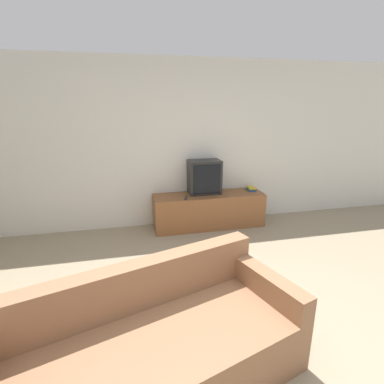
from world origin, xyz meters
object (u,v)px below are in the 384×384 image
couch (154,351)px  tv_stand (209,210)px  remote_on_stand (186,198)px  television (204,177)px  book_stack (251,189)px

couch → tv_stand: bearing=49.1°
couch → remote_on_stand: (0.76, 2.56, 0.28)m
tv_stand → television: 0.55m
couch → remote_on_stand: size_ratio=13.45×
television → couch: size_ratio=0.24×
tv_stand → remote_on_stand: 0.51m
book_stack → remote_on_stand: size_ratio=1.15×
couch → remote_on_stand: couch is taller
television → book_stack: bearing=-1.7°
tv_stand → remote_on_stand: bearing=-162.2°
tv_stand → television: size_ratio=3.29×
television → book_stack: size_ratio=2.78×
couch → book_stack: 3.36m
television → book_stack: 0.83m
tv_stand → book_stack: book_stack is taller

